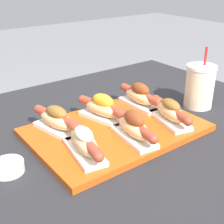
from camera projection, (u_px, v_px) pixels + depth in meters
name	position (u px, v px, depth m)	size (l,w,h in m)	color
patio_table	(131.00, 223.00, 1.09)	(1.13, 1.04, 0.75)	#232326
serving_tray	(116.00, 130.00, 0.91)	(0.49, 0.33, 0.02)	#CC4C14
hot_dog_0	(84.00, 142.00, 0.76)	(0.09, 0.20, 0.07)	white
hot_dog_1	(134.00, 127.00, 0.83)	(0.08, 0.20, 0.08)	white
hot_dog_2	(170.00, 112.00, 0.92)	(0.09, 0.19, 0.07)	white
hot_dog_3	(57.00, 120.00, 0.87)	(0.09, 0.19, 0.08)	white
hot_dog_4	(103.00, 108.00, 0.94)	(0.09, 0.19, 0.08)	white
hot_dog_5	(140.00, 96.00, 1.02)	(0.06, 0.20, 0.08)	white
sauce_bowl	(8.00, 167.00, 0.73)	(0.07, 0.07, 0.03)	white
drink_cup	(200.00, 86.00, 1.05)	(0.10, 0.10, 0.21)	beige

